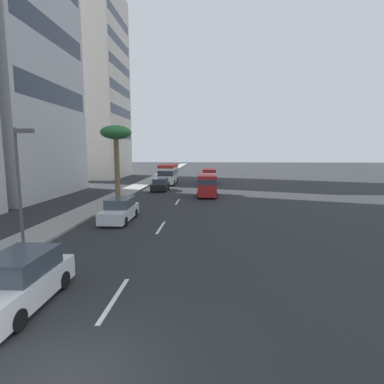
{
  "coord_description": "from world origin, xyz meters",
  "views": [
    {
      "loc": [
        -5.66,
        -3.22,
        5.0
      ],
      "look_at": [
        16.3,
        -1.9,
        2.01
      ],
      "focal_mm": 28.27,
      "sensor_mm": 36.0,
      "label": 1
    }
  ],
  "objects": [
    {
      "name": "car_fifth",
      "position": [
        15.35,
        3.26,
        0.77
      ],
      "size": [
        4.59,
        1.82,
        1.64
      ],
      "rotation": [
        0.0,
        0.0,
        3.14
      ],
      "color": "silver",
      "rests_on": "ground_plane"
    },
    {
      "name": "office_tower_far",
      "position": [
        51.06,
        19.81,
        16.97
      ],
      "size": [
        13.61,
        12.96,
        33.93
      ],
      "color": "silver",
      "rests_on": "ground_plane"
    },
    {
      "name": "car_sixth",
      "position": [
        32.22,
        3.1,
        0.74
      ],
      "size": [
        4.08,
        1.93,
        1.55
      ],
      "rotation": [
        0.0,
        0.0,
        3.14
      ],
      "color": "black",
      "rests_on": "ground_plane"
    },
    {
      "name": "van_lead",
      "position": [
        41.14,
        -3.08,
        1.31
      ],
      "size": [
        5.09,
        2.12,
        2.28
      ],
      "color": "#A51E1E",
      "rests_on": "ground_plane"
    },
    {
      "name": "lane_stripe_far",
      "position": [
        23.77,
        0.0,
        0.01
      ],
      "size": [
        3.2,
        0.16,
        0.01
      ],
      "primitive_type": "cube",
      "color": "silver",
      "rests_on": "ground_plane"
    },
    {
      "name": "car_second",
      "position": [
        3.28,
        2.93,
        0.8
      ],
      "size": [
        4.28,
        1.86,
        1.7
      ],
      "rotation": [
        0.0,
        0.0,
        3.14
      ],
      "color": "white",
      "rests_on": "ground_plane"
    },
    {
      "name": "sidewalk_right",
      "position": [
        31.5,
        6.92,
        0.07
      ],
      "size": [
        162.0,
        2.6,
        0.15
      ],
      "primitive_type": "cube",
      "color": "gray",
      "rests_on": "ground_plane"
    },
    {
      "name": "street_lamp",
      "position": [
        8.33,
        5.9,
        3.89
      ],
      "size": [
        0.24,
        0.97,
        5.95
      ],
      "color": "#4C4C51",
      "rests_on": "sidewalk_right"
    },
    {
      "name": "lane_stripe_mid",
      "position": [
        13.6,
        0.0,
        0.01
      ],
      "size": [
        3.2,
        0.16,
        0.01
      ],
      "primitive_type": "cube",
      "color": "silver",
      "rests_on": "ground_plane"
    },
    {
      "name": "palm_tree",
      "position": [
        25.69,
        6.59,
        6.55
      ],
      "size": [
        3.2,
        3.2,
        7.5
      ],
      "color": "brown",
      "rests_on": "sidewalk_right"
    },
    {
      "name": "lane_stripe_near",
      "position": [
        3.87,
        0.0,
        0.01
      ],
      "size": [
        3.2,
        0.16,
        0.01
      ],
      "primitive_type": "cube",
      "color": "silver",
      "rests_on": "ground_plane"
    },
    {
      "name": "van_fourth",
      "position": [
        27.55,
        -2.93,
        1.39
      ],
      "size": [
        4.72,
        2.13,
        2.42
      ],
      "color": "#A51E1E",
      "rests_on": "ground_plane"
    },
    {
      "name": "minibus_third",
      "position": [
        40.14,
        3.15,
        1.64
      ],
      "size": [
        6.9,
        2.37,
        2.98
      ],
      "rotation": [
        0.0,
        0.0,
        3.14
      ],
      "color": "silver",
      "rests_on": "ground_plane"
    },
    {
      "name": "ground_plane",
      "position": [
        31.5,
        0.0,
        0.0
      ],
      "size": [
        198.0,
        198.0,
        0.0
      ],
      "primitive_type": "plane",
      "color": "#26282B"
    }
  ]
}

